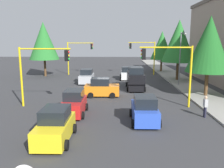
% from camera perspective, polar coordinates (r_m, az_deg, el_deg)
% --- Properties ---
extents(ground_plane, '(120.00, 120.00, 0.00)m').
position_cam_1_polar(ground_plane, '(26.79, -1.02, -2.01)').
color(ground_plane, '#353538').
extents(sidewalk_kerb, '(80.00, 4.00, 0.15)m').
position_cam_1_polar(sidewalk_kerb, '(33.03, 17.86, 0.02)').
color(sidewalk_kerb, gray).
rests_on(sidewalk_kerb, ground).
extents(lane_arrow_near, '(2.40, 1.10, 1.10)m').
position_cam_1_polar(lane_arrow_near, '(16.24, -13.51, -10.81)').
color(lane_arrow_near, silver).
rests_on(lane_arrow_near, ground).
extents(traffic_signal_near_left, '(0.36, 4.59, 5.46)m').
position_cam_1_polar(traffic_signal_near_left, '(20.73, 14.16, 4.81)').
color(traffic_signal_near_left, yellow).
rests_on(traffic_signal_near_left, ground).
extents(traffic_signal_far_right, '(0.36, 4.59, 5.65)m').
position_cam_1_polar(traffic_signal_far_right, '(40.72, -8.36, 7.90)').
color(traffic_signal_far_right, yellow).
rests_on(traffic_signal_far_right, ground).
extents(traffic_signal_far_left, '(0.36, 4.59, 5.73)m').
position_cam_1_polar(traffic_signal_far_left, '(40.43, 7.94, 7.97)').
color(traffic_signal_far_left, yellow).
rests_on(traffic_signal_far_left, ground).
extents(traffic_signal_near_right, '(0.36, 4.59, 5.33)m').
position_cam_1_polar(traffic_signal_near_right, '(21.30, -17.12, 4.57)').
color(traffic_signal_near_right, yellow).
rests_on(traffic_signal_near_right, ground).
extents(street_lamp_curbside, '(2.15, 0.28, 7.00)m').
position_cam_1_polar(street_lamp_curbside, '(30.86, 16.71, 7.37)').
color(street_lamp_curbside, slate).
rests_on(street_lamp_curbside, ground).
extents(tree_roadside_near, '(4.57, 4.57, 8.38)m').
position_cam_1_polar(tree_roadside_near, '(25.90, 22.95, 9.02)').
color(tree_roadside_near, brown).
rests_on(tree_roadside_near, ground).
extents(tree_opposite_side, '(4.85, 4.85, 8.89)m').
position_cam_1_polar(tree_opposite_side, '(39.97, -16.56, 10.18)').
color(tree_opposite_side, brown).
rests_on(tree_opposite_side, ground).
extents(tree_roadside_far, '(4.19, 4.19, 7.65)m').
position_cam_1_polar(tree_roadside_far, '(44.93, 12.26, 9.31)').
color(tree_roadside_far, brown).
rests_on(tree_roadside_far, ground).
extents(tree_roadside_mid, '(4.84, 4.84, 8.88)m').
position_cam_1_polar(tree_roadside_mid, '(35.27, 16.21, 10.18)').
color(tree_roadside_mid, brown).
rests_on(tree_roadside_mid, ground).
extents(delivery_van_black, '(4.80, 2.22, 2.77)m').
position_cam_1_polar(delivery_van_black, '(28.35, 5.80, 1.28)').
color(delivery_van_black, black).
rests_on(delivery_van_black, ground).
extents(car_orange, '(2.09, 3.66, 1.98)m').
position_cam_1_polar(car_orange, '(24.68, -2.59, -0.99)').
color(car_orange, orange).
rests_on(car_orange, ground).
extents(car_white, '(3.71, 2.09, 1.98)m').
position_cam_1_polar(car_white, '(35.60, 3.69, 2.59)').
color(car_white, white).
rests_on(car_white, ground).
extents(car_silver, '(3.91, 2.07, 1.98)m').
position_cam_1_polar(car_silver, '(32.55, -6.29, 1.79)').
color(car_silver, '#B2B5BA').
rests_on(car_silver, ground).
extents(car_red, '(3.66, 1.95, 1.98)m').
position_cam_1_polar(car_red, '(18.86, -9.41, -4.79)').
color(car_red, red).
rests_on(car_red, ground).
extents(car_blue, '(3.79, 2.03, 1.98)m').
position_cam_1_polar(car_blue, '(17.03, 8.05, -6.42)').
color(car_blue, blue).
rests_on(car_blue, ground).
extents(car_yellow, '(3.91, 2.03, 1.98)m').
position_cam_1_polar(car_yellow, '(14.25, -13.88, -10.09)').
color(car_yellow, yellow).
rests_on(car_yellow, ground).
extents(pedestrian_crossing, '(0.40, 0.24, 1.70)m').
position_cam_1_polar(pedestrian_crossing, '(19.27, 22.10, -5.06)').
color(pedestrian_crossing, '#262638').
rests_on(pedestrian_crossing, ground).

